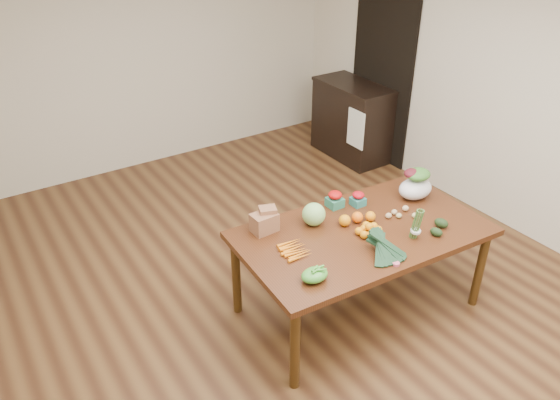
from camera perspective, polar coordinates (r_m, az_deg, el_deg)
floor at (r=4.76m, az=0.08°, el=-9.30°), size 6.00×6.00×0.00m
room_walls at (r=4.04m, az=0.10°, el=5.65°), size 5.02×6.02×2.70m
dining_table at (r=4.40m, az=8.29°, el=-7.26°), size 1.95×1.16×0.75m
doorway_dark at (r=6.78m, az=10.56°, el=12.70°), size 0.02×1.00×2.10m
cabinet at (r=6.94m, az=7.47°, el=8.26°), size 0.52×1.02×0.94m
dish_towel at (r=6.48m, az=7.92°, el=7.37°), size 0.02×0.28×0.45m
paper_bag at (r=4.09m, az=-1.66°, el=-2.18°), size 0.27×0.23×0.18m
cabbage at (r=4.17m, az=3.55°, el=-1.50°), size 0.18×0.18×0.18m
strawberry_basket_a at (r=4.44m, az=5.75°, el=-0.07°), size 0.13×0.13×0.11m
strawberry_basket_b at (r=4.48m, az=8.14°, el=0.01°), size 0.11×0.11×0.09m
orange_a at (r=4.20m, az=6.78°, el=-2.14°), size 0.09×0.09×0.09m
orange_b at (r=4.26m, az=8.09°, el=-1.80°), size 0.09×0.09×0.09m
orange_c at (r=4.29m, az=9.43°, el=-1.70°), size 0.08×0.08×0.08m
mandarin_cluster at (r=4.13m, az=9.29°, el=-2.95°), size 0.19×0.19×0.10m
carrots at (r=3.91m, az=1.49°, el=-5.20°), size 0.23×0.26×0.03m
snap_pea_bag at (r=3.63m, az=3.63°, el=-7.82°), size 0.19×0.14×0.09m
kale_bunch at (r=3.88m, az=11.19°, el=-4.97°), size 0.34×0.42×0.16m
asparagus_bundle at (r=4.11m, az=14.09°, el=-2.44°), size 0.09×0.12×0.26m
potato_a at (r=4.36m, az=11.28°, el=-1.62°), size 0.05×0.05×0.05m
potato_b at (r=4.38m, az=12.31°, el=-1.61°), size 0.05×0.04×0.04m
potato_c at (r=4.48m, az=12.97°, el=-0.85°), size 0.06×0.05×0.05m
potato_d at (r=4.42m, az=11.86°, el=-1.24°), size 0.05×0.05×0.04m
potato_e at (r=4.41m, az=13.90°, el=-1.57°), size 0.05×0.04×0.04m
avocado_a at (r=4.23m, az=16.02°, el=-3.24°), size 0.09×0.11×0.07m
avocado_b at (r=4.34m, az=16.50°, el=-2.32°), size 0.10×0.13×0.07m
salad_bag at (r=4.65m, az=14.00°, el=1.53°), size 0.32×0.25×0.24m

